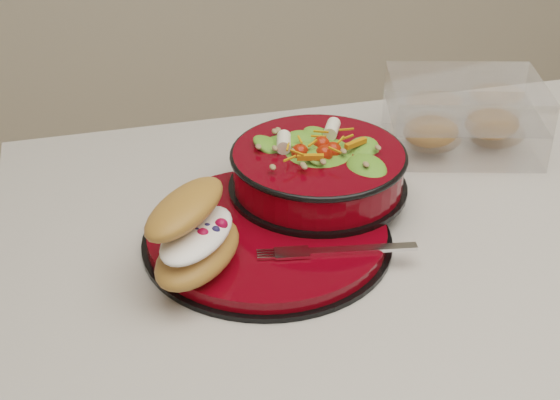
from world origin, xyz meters
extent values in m
cube|color=beige|center=(0.00, 0.00, 0.88)|extent=(1.24, 0.74, 0.04)
cylinder|color=black|center=(-0.32, 0.04, 0.90)|extent=(0.28, 0.28, 0.01)
cylinder|color=#620309|center=(-0.32, 0.04, 0.91)|extent=(0.26, 0.26, 0.01)
torus|color=black|center=(-0.31, 0.03, 0.92)|extent=(0.15, 0.15, 0.01)
cylinder|color=black|center=(-0.25, 0.11, 0.92)|extent=(0.21, 0.21, 0.01)
cylinder|color=#620309|center=(-0.25, 0.11, 0.95)|extent=(0.20, 0.20, 0.04)
torus|color=black|center=(-0.25, 0.11, 0.97)|extent=(0.21, 0.21, 0.01)
ellipsoid|color=#407821|center=(-0.25, 0.11, 0.96)|extent=(0.17, 0.17, 0.07)
sphere|color=red|center=(-0.20, 0.11, 1.00)|extent=(0.02, 0.02, 0.02)
sphere|color=red|center=(-0.25, 0.15, 1.00)|extent=(0.02, 0.02, 0.02)
sphere|color=red|center=(-0.29, 0.11, 1.00)|extent=(0.02, 0.02, 0.02)
sphere|color=red|center=(-0.25, 0.07, 1.00)|extent=(0.02, 0.02, 0.02)
cylinder|color=silver|center=(-0.22, 0.15, 1.00)|extent=(0.03, 0.04, 0.02)
cylinder|color=silver|center=(-0.28, 0.13, 1.00)|extent=(0.04, 0.03, 0.02)
cube|color=orange|center=(-0.26, 0.08, 1.00)|extent=(0.03, 0.03, 0.01)
cube|color=orange|center=(-0.20, 0.10, 1.00)|extent=(0.03, 0.02, 0.01)
ellipsoid|color=#A66932|center=(-0.41, -0.01, 0.94)|extent=(0.13, 0.14, 0.04)
ellipsoid|color=white|center=(-0.41, -0.01, 0.96)|extent=(0.11, 0.12, 0.02)
ellipsoid|color=#A66932|center=(-0.41, 0.01, 0.98)|extent=(0.12, 0.14, 0.03)
sphere|color=#B90D2B|center=(-0.43, -0.01, 0.97)|extent=(0.01, 0.01, 0.01)
sphere|color=#B90D2B|center=(-0.40, -0.02, 0.97)|extent=(0.01, 0.01, 0.01)
sphere|color=#B90D2B|center=(-0.38, -0.01, 0.97)|extent=(0.01, 0.01, 0.01)
sphere|color=#191947|center=(-0.42, 0.00, 0.97)|extent=(0.01, 0.01, 0.01)
sphere|color=#191947|center=(-0.40, -0.01, 0.97)|extent=(0.01, 0.01, 0.01)
sphere|color=#191947|center=(-0.41, -0.01, 0.97)|extent=(0.01, 0.01, 0.01)
sphere|color=#191947|center=(-0.39, -0.01, 0.97)|extent=(0.01, 0.01, 0.01)
sphere|color=#191947|center=(-0.43, -0.02, 0.97)|extent=(0.01, 0.01, 0.01)
cube|color=silver|center=(-0.24, -0.03, 0.92)|extent=(0.12, 0.03, 0.00)
cube|color=silver|center=(-0.31, -0.01, 0.92)|extent=(0.04, 0.03, 0.00)
cube|color=white|center=(-0.02, 0.20, 0.93)|extent=(0.23, 0.19, 0.05)
cube|color=white|center=(-0.02, 0.20, 0.97)|extent=(0.23, 0.19, 0.04)
ellipsoid|color=#A66932|center=(-0.06, 0.20, 0.93)|extent=(0.08, 0.06, 0.04)
ellipsoid|color=#A66932|center=(0.03, 0.20, 0.93)|extent=(0.08, 0.06, 0.04)
camera|label=1|loc=(-0.49, -0.65, 1.40)|focal=50.00mm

